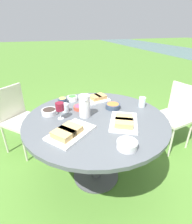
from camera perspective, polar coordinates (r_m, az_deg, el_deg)
ground_plane at (r=2.20m, az=0.00°, el=-19.94°), size 40.00×40.00×0.00m
dining_table at (r=1.77m, az=0.00°, el=-4.71°), size 1.40×1.40×0.78m
chair_near_left at (r=2.64m, az=24.83°, el=0.09°), size 0.52×0.50×0.89m
chair_near_right at (r=2.55m, az=-24.29°, el=-0.81°), size 0.61×0.61×0.89m
water_pitcher at (r=1.70m, az=-3.75°, el=1.99°), size 0.12×0.11×0.22m
wine_glass at (r=1.68m, az=-11.76°, el=1.56°), size 0.08×0.08×0.17m
platter_bread_main at (r=1.61m, az=9.08°, el=-3.05°), size 0.45×0.39×0.07m
platter_charcuterie at (r=1.46m, az=-8.79°, el=-6.49°), size 0.44×0.46×0.07m
platter_sandwich_side at (r=2.10m, az=0.18°, el=4.45°), size 0.27×0.35×0.06m
bowl_fries at (r=2.06m, az=-10.84°, el=3.78°), size 0.10×0.10×0.06m
bowl_salad at (r=2.12m, az=-7.76°, el=4.52°), size 0.12×0.12×0.05m
bowl_olives at (r=1.83m, az=-15.00°, el=0.15°), size 0.15×0.15×0.05m
bowl_dip_red at (r=1.89m, az=-5.35°, el=1.51°), size 0.13×0.13×0.04m
bowl_dip_cream at (r=1.32m, az=10.10°, el=-10.35°), size 0.15×0.15×0.06m
bowl_roasted_veg at (r=1.90m, az=5.50°, el=2.03°), size 0.16×0.16×0.05m
cup_water_near at (r=1.85m, az=-10.06°, el=1.40°), size 0.07×0.07×0.09m
cup_water_far at (r=2.00m, az=14.83°, el=3.18°), size 0.07×0.07×0.11m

